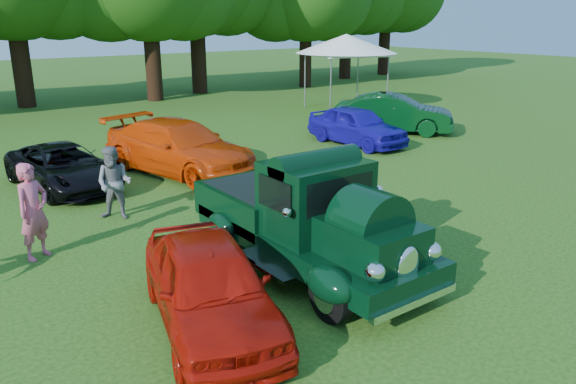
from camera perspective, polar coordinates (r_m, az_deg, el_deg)
ground at (r=10.26m, az=3.58°, el=-8.56°), size 120.00×120.00×0.00m
hero_pickup at (r=10.31m, az=1.95°, el=-2.96°), size 2.48×5.32×2.08m
red_convertible at (r=8.53m, az=-7.95°, el=-9.35°), size 2.59×4.24×1.35m
back_car_black at (r=16.38m, az=-21.82°, el=2.38°), size 2.45×4.43×1.17m
back_car_orange at (r=16.99m, az=-10.96°, el=4.48°), size 3.46×5.69×1.54m
back_car_blue at (r=20.65m, az=7.00°, el=6.72°), size 1.74×4.11×1.39m
back_car_green at (r=23.05m, az=10.70°, el=7.84°), size 4.20×4.60×1.53m
spectator_pink at (r=11.71m, az=-24.46°, el=-1.80°), size 0.83×0.74×1.89m
spectator_grey at (r=13.39m, az=-17.22°, el=0.87°), size 1.05×1.04×1.71m
canopy_tent at (r=28.08m, az=5.93°, el=14.71°), size 6.00×6.00×3.67m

